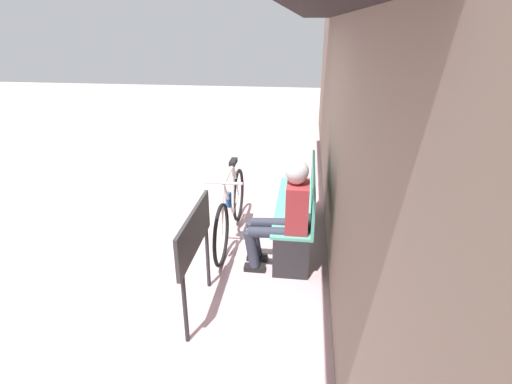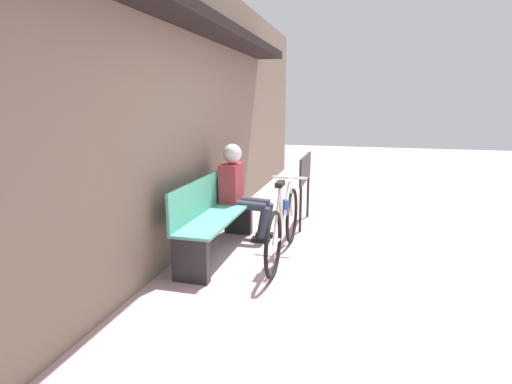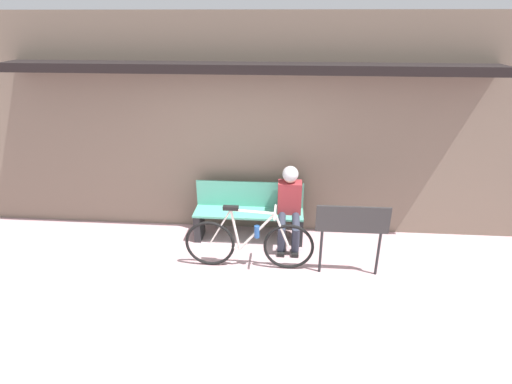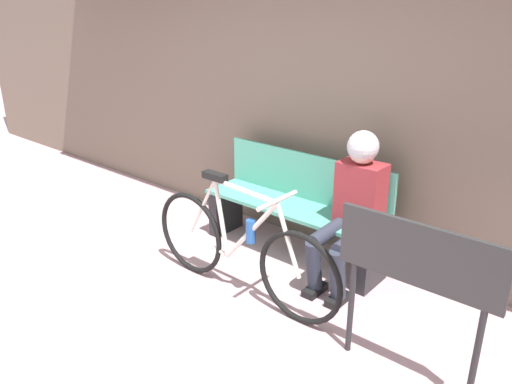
{
  "view_description": "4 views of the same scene",
  "coord_description": "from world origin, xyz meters",
  "px_view_note": "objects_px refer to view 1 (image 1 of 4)",
  "views": [
    {
      "loc": [
        4.18,
        1.92,
        2.36
      ],
      "look_at": [
        0.31,
        1.41,
        0.7
      ],
      "focal_mm": 28.0,
      "sensor_mm": 36.0,
      "label": 1
    },
    {
      "loc": [
        -3.99,
        0.32,
        1.68
      ],
      "look_at": [
        -0.17,
        1.33,
        0.79
      ],
      "focal_mm": 28.0,
      "sensor_mm": 36.0,
      "label": 2
    },
    {
      "loc": [
        0.56,
        -3.44,
        3.13
      ],
      "look_at": [
        0.16,
        1.61,
        0.88
      ],
      "focal_mm": 28.0,
      "sensor_mm": 36.0,
      "label": 3
    },
    {
      "loc": [
        2.26,
        -1.29,
        2.06
      ],
      "look_at": [
        -0.12,
        1.54,
        0.62
      ],
      "focal_mm": 35.0,
      "sensor_mm": 36.0,
      "label": 4
    }
  ],
  "objects_px": {
    "park_bench_near": "(299,208)",
    "bicycle": "(231,210)",
    "signboard": "(195,239)",
    "person_seated": "(287,208)"
  },
  "relations": [
    {
      "from": "park_bench_near",
      "to": "bicycle",
      "type": "relative_size",
      "value": 0.94
    },
    {
      "from": "signboard",
      "to": "bicycle",
      "type": "bearing_deg",
      "value": 178.13
    },
    {
      "from": "park_bench_near",
      "to": "person_seated",
      "type": "distance_m",
      "value": 0.67
    },
    {
      "from": "bicycle",
      "to": "signboard",
      "type": "relative_size",
      "value": 1.76
    },
    {
      "from": "signboard",
      "to": "person_seated",
      "type": "bearing_deg",
      "value": 137.94
    },
    {
      "from": "person_seated",
      "to": "signboard",
      "type": "height_order",
      "value": "person_seated"
    },
    {
      "from": "bicycle",
      "to": "park_bench_near",
      "type": "bearing_deg",
      "value": 95.44
    },
    {
      "from": "bicycle",
      "to": "signboard",
      "type": "bearing_deg",
      "value": -1.87
    },
    {
      "from": "signboard",
      "to": "park_bench_near",
      "type": "bearing_deg",
      "value": 149.12
    },
    {
      "from": "park_bench_near",
      "to": "signboard",
      "type": "height_order",
      "value": "signboard"
    }
  ]
}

